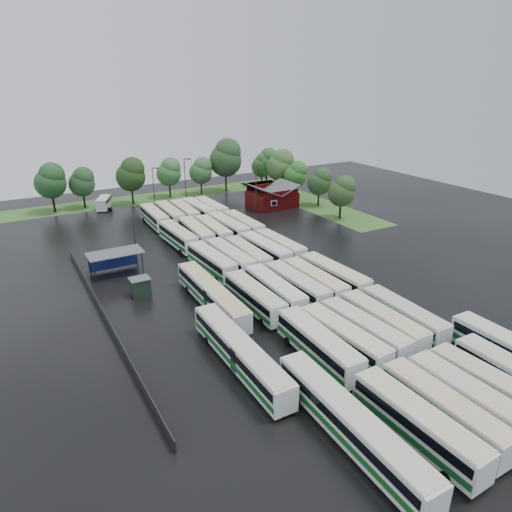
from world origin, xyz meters
TOP-DOWN VIEW (x-y plane):
  - ground at (0.00, 0.00)m, footprint 160.00×160.00m
  - brick_building at (24.00, 42.77)m, footprint 10.07×8.60m
  - wash_shed at (-17.20, 22.02)m, footprint 8.20×4.20m
  - utility_hut at (-16.20, 12.60)m, footprint 2.70×2.20m
  - grass_strip_north at (2.00, 64.80)m, footprint 80.00×10.00m
  - grass_strip_east at (34.00, 42.80)m, footprint 10.00×50.00m
  - west_fence at (-22.20, 8.00)m, footprint 0.10×50.00m
  - bus_r0c0 at (-4.37, -25.75)m, footprint 2.88×12.55m
  - bus_r0c1 at (-1.10, -25.67)m, footprint 2.61×12.21m
  - bus_r0c2 at (1.89, -26.25)m, footprint 2.82×12.53m
  - bus_r0c3 at (5.16, -25.87)m, footprint 3.11×12.03m
  - bus_r1c0 at (-4.26, -12.19)m, footprint 3.04×12.63m
  - bus_r1c1 at (-1.10, -12.47)m, footprint 3.18×12.40m
  - bus_r1c2 at (2.00, -12.32)m, footprint 3.10×12.25m
  - bus_r1c3 at (5.06, -12.06)m, footprint 2.71×12.30m
  - bus_r1c4 at (8.43, -12.13)m, footprint 2.89×12.18m
  - bus_r2c0 at (-4.58, 0.97)m, footprint 2.63×12.14m
  - bus_r2c1 at (-1.31, 1.31)m, footprint 2.94×12.45m
  - bus_r2c2 at (2.06, 1.08)m, footprint 2.85×12.37m
  - bus_r2c3 at (5.04, 0.97)m, footprint 2.72×12.26m
  - bus_r2c4 at (8.52, 1.03)m, footprint 3.20×12.70m
  - bus_r3c0 at (-4.27, 14.87)m, footprint 3.14×12.20m
  - bus_r3c1 at (-1.25, 14.55)m, footprint 2.91×12.48m
  - bus_r3c2 at (1.83, 14.49)m, footprint 2.77×12.00m
  - bus_r3c3 at (5.34, 14.89)m, footprint 3.10×12.33m
  - bus_r3c4 at (8.36, 15.11)m, footprint 2.92×12.12m
  - bus_r4c0 at (-4.57, 28.37)m, footprint 3.02×12.34m
  - bus_r4c1 at (-1.06, 28.65)m, footprint 3.24×12.62m
  - bus_r4c2 at (2.11, 28.17)m, footprint 2.96×12.32m
  - bus_r4c3 at (5.38, 28.45)m, footprint 2.97×12.65m
  - bus_r4c4 at (8.58, 28.43)m, footprint 2.71×12.35m
  - bus_r5c0 at (-4.39, 42.06)m, footprint 2.90×12.22m
  - bus_r5c1 at (-1.12, 42.19)m, footprint 3.01×12.48m
  - bus_r5c2 at (2.12, 42.28)m, footprint 2.91×12.10m
  - bus_r5c3 at (5.28, 42.19)m, footprint 3.07×12.39m
  - bus_r5c4 at (8.23, 42.31)m, footprint 2.78×11.97m
  - artic_bus_west_a at (-9.16, -22.95)m, footprint 3.08×18.28m
  - artic_bus_west_b at (-9.11, 4.35)m, footprint 2.79×18.05m
  - artic_bus_west_c at (-12.15, -9.25)m, footprint 2.72×18.04m
  - minibus at (-10.46, 60.15)m, footprint 4.72×6.67m
  - tree_north_0 at (-20.47, 63.01)m, footprint 6.73×6.73m
  - tree_north_1 at (-13.95, 63.21)m, footprint 5.77×5.77m
  - tree_north_2 at (-3.35, 60.89)m, footprint 6.75×6.75m
  - tree_north_3 at (6.67, 63.04)m, footprint 6.02×6.02m
  - tree_north_4 at (14.61, 61.66)m, footprint 5.81×5.81m
  - tree_north_5 at (21.61, 61.42)m, footprint 8.33×8.33m
  - tree_north_6 at (32.51, 61.50)m, footprint 5.64×5.64m
  - tree_east_0 at (31.83, 27.37)m, footprint 5.63×5.63m
  - tree_east_1 at (34.06, 37.96)m, footprint 5.47×5.47m
  - tree_east_2 at (33.24, 46.52)m, footprint 5.60×5.60m
  - tree_east_3 at (32.56, 52.34)m, footprint 6.91×6.91m
  - tree_east_4 at (33.84, 61.13)m, footprint 6.35×6.35m
  - lamp_post_ne at (18.63, 40.66)m, footprint 1.62×0.31m
  - lamp_post_nw at (-12.84, 25.65)m, footprint 1.43×0.28m
  - lamp_post_back_w at (-0.43, 53.56)m, footprint 1.48×0.29m
  - lamp_post_back_e at (7.37, 54.06)m, footprint 1.67×0.33m
  - puddle_0 at (-3.60, -20.12)m, footprint 5.62×5.62m
  - puddle_1 at (6.39, -20.01)m, footprint 3.18×3.18m
  - puddle_2 at (-7.47, 3.43)m, footprint 7.02×7.02m
  - puddle_3 at (3.52, 0.54)m, footprint 2.87×2.87m
  - puddle_4 at (12.28, -17.08)m, footprint 3.45×3.45m

SIDE VIEW (x-z plane):
  - ground at x=0.00m, z-range 0.00..0.00m
  - puddle_0 at x=-3.60m, z-range 0.00..0.01m
  - puddle_1 at x=6.39m, z-range 0.00..0.01m
  - puddle_2 at x=-7.47m, z-range 0.00..0.01m
  - puddle_3 at x=3.52m, z-range 0.00..0.01m
  - puddle_4 at x=12.28m, z-range 0.00..0.01m
  - grass_strip_north at x=2.00m, z-range 0.00..0.01m
  - grass_strip_east at x=34.00m, z-range 0.00..0.01m
  - west_fence at x=-22.20m, z-range 0.00..1.20m
  - utility_hut at x=-16.20m, z-range 0.01..2.63m
  - minibus at x=-10.46m, z-range 0.15..2.89m
  - bus_r5c4 at x=8.23m, z-range 0.17..3.48m
  - bus_r0c3 at x=5.16m, z-range 0.17..3.49m
  - bus_r3c2 at x=1.83m, z-range 0.17..3.49m
  - bus_r5c2 at x=2.12m, z-range 0.17..3.52m
  - bus_r3c4 at x=8.36m, z-range 0.17..3.52m
  - bus_r3c0 at x=-4.27m, z-range 0.17..3.53m
  - artic_bus_west_b at x=-9.11m, z-range 0.18..3.53m
  - artic_bus_west_c at x=-12.15m, z-range 0.18..3.53m
  - bus_r1c4 at x=8.43m, z-range 0.17..3.54m
  - bus_r2c0 at x=-4.58m, z-range 0.17..3.55m
  - bus_r1c2 at x=2.00m, z-range 0.17..3.55m
  - bus_r5c0 at x=-4.39m, z-range 0.17..3.55m
  - brick_building at x=24.00m, z-range -0.83..4.56m
  - bus_r0c1 at x=-1.10m, z-range 0.17..3.57m
  - bus_r2c3 at x=5.04m, z-range 0.17..3.58m
  - bus_r3c3 at x=5.34m, z-range 0.17..3.58m
  - artic_bus_west_a at x=-9.16m, z-range 0.18..3.56m
  - bus_r4c2 at x=2.11m, z-range 0.17..3.58m
  - bus_r4c0 at x=-4.57m, z-range 0.17..3.58m
  - bus_r1c3 at x=5.06m, z-range 0.17..3.59m
  - bus_r1c1 at x=-1.10m, z-range 0.17..3.59m
  - bus_r5c3 at x=5.28m, z-range 0.17..3.59m
  - bus_r2c2 at x=2.06m, z-range 0.17..3.60m
  - bus_r4c4 at x=8.58m, z-range 0.17..3.60m
  - bus_r2c1 at x=-1.31m, z-range 0.17..3.62m
  - bus_r5c1 at x=-1.12m, z-range 0.17..3.63m
  - bus_r3c1 at x=-1.25m, z-range 0.17..3.63m
  - bus_r0c2 at x=1.89m, z-range 0.17..3.65m
  - bus_r0c0 at x=-4.37m, z-range 0.17..3.66m
  - bus_r4c1 at x=-1.06m, z-range 0.17..3.66m
  - bus_r1c0 at x=-4.26m, z-range 0.17..3.67m
  - bus_r4c3 at x=5.38m, z-range 0.18..3.68m
  - bus_r2c4 at x=8.52m, z-range 0.18..3.68m
  - wash_shed at x=-17.20m, z-range 1.20..4.78m
  - lamp_post_nw at x=-12.84m, z-range 0.75..10.04m
  - lamp_post_back_w at x=-0.43m, z-range 0.77..10.37m
  - tree_east_1 at x=34.06m, z-range 1.30..10.35m
  - tree_east_2 at x=33.24m, z-range 1.33..10.60m
  - tree_east_0 at x=31.83m, z-range 1.33..10.65m
  - tree_north_6 at x=32.51m, z-range 1.34..10.68m
  - lamp_post_ne at x=18.63m, z-range 0.85..11.34m
  - tree_north_1 at x=-13.95m, z-range 1.37..10.92m
  - tree_north_4 at x=14.61m, z-range 1.38..11.00m
  - lamp_post_back_e at x=7.37m, z-range 0.88..11.75m
  - tree_north_3 at x=6.67m, z-range 1.43..11.40m
  - tree_east_4 at x=33.84m, z-range 1.50..12.01m
  - tree_north_0 at x=-20.47m, z-range 1.60..12.74m
  - tree_north_2 at x=-3.35m, z-range 1.60..12.78m
  - tree_east_3 at x=32.56m, z-range 1.64..13.08m
  - tree_north_5 at x=21.61m, z-range 1.98..15.78m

